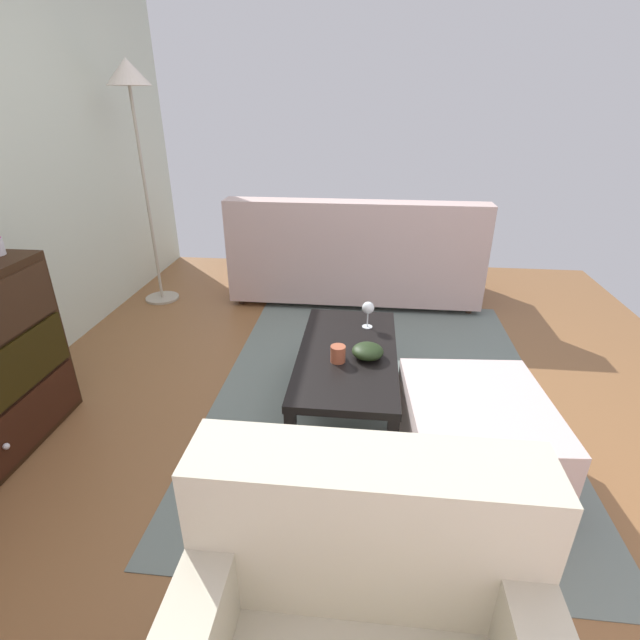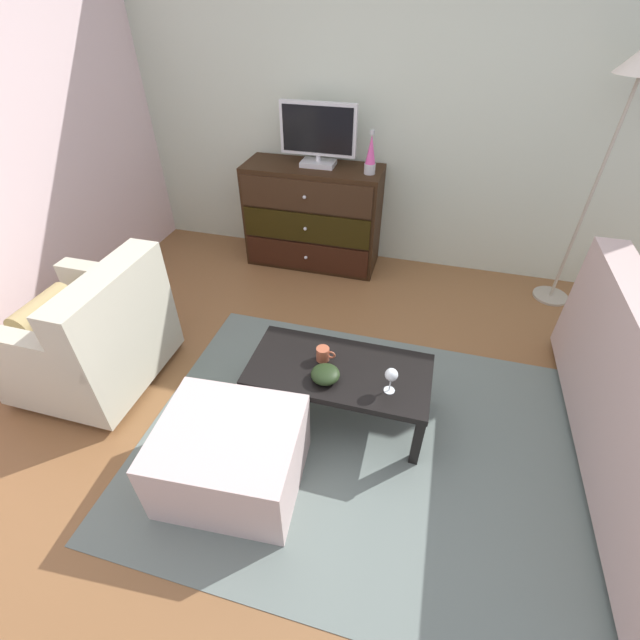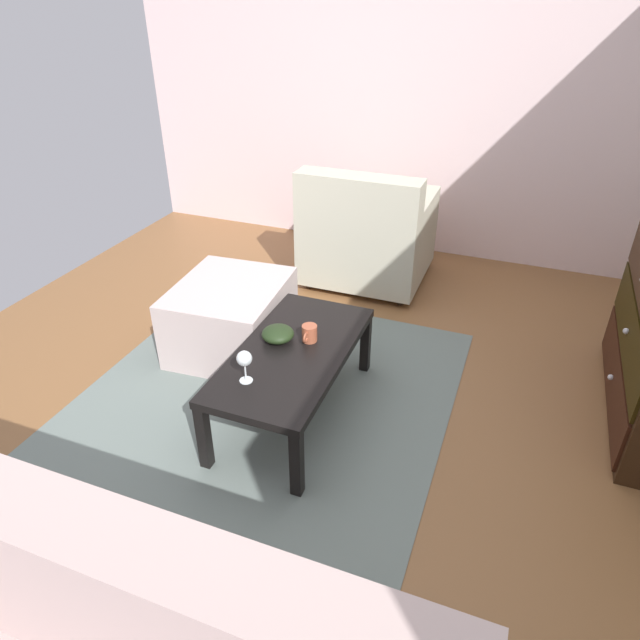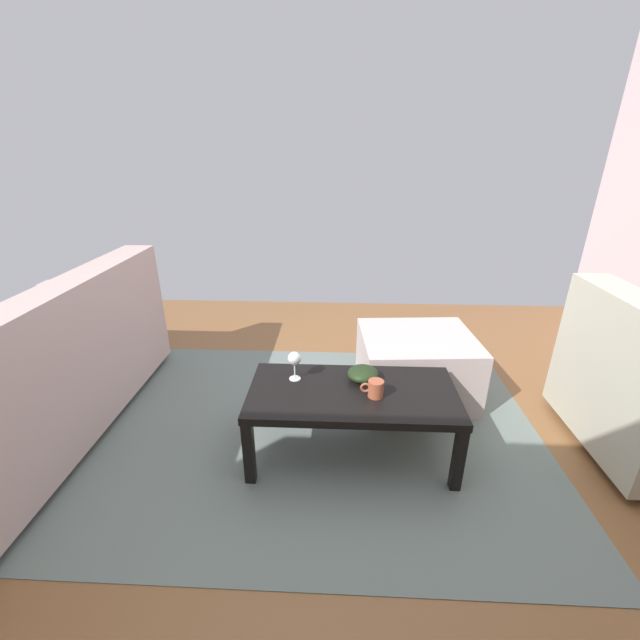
# 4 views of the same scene
# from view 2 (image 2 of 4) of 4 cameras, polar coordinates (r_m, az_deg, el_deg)

# --- Properties ---
(ground_plane) EXTENTS (5.22, 4.56, 0.05)m
(ground_plane) POSITION_cam_2_polar(r_m,az_deg,el_deg) (2.78, 2.99, -12.36)
(ground_plane) COLOR brown
(wall_accent_rear) EXTENTS (5.22, 0.12, 2.60)m
(wall_accent_rear) POSITION_cam_2_polar(r_m,az_deg,el_deg) (3.87, 11.18, 25.46)
(wall_accent_rear) COLOR beige
(wall_accent_rear) RESTS_ON ground_plane
(area_rug) EXTENTS (2.60, 1.90, 0.01)m
(area_rug) POSITION_cam_2_polar(r_m,az_deg,el_deg) (2.62, 6.44, -16.07)
(area_rug) COLOR slate
(area_rug) RESTS_ON ground_plane
(dresser) EXTENTS (1.18, 0.49, 0.91)m
(dresser) POSITION_cam_2_polar(r_m,az_deg,el_deg) (3.97, -0.95, 13.50)
(dresser) COLOR black
(dresser) RESTS_ON ground_plane
(tv) EXTENTS (0.62, 0.18, 0.49)m
(tv) POSITION_cam_2_polar(r_m,az_deg,el_deg) (3.74, -0.25, 23.47)
(tv) COLOR silver
(tv) RESTS_ON dresser
(lava_lamp) EXTENTS (0.09, 0.09, 0.33)m
(lava_lamp) POSITION_cam_2_polar(r_m,az_deg,el_deg) (3.62, 6.74, 20.90)
(lava_lamp) COLOR #B7B7BC
(lava_lamp) RESTS_ON dresser
(coffee_table) EXTENTS (1.04, 0.51, 0.39)m
(coffee_table) POSITION_cam_2_polar(r_m,az_deg,el_deg) (2.50, 2.53, -7.13)
(coffee_table) COLOR black
(coffee_table) RESTS_ON ground_plane
(wine_glass) EXTENTS (0.07, 0.07, 0.16)m
(wine_glass) POSITION_cam_2_polar(r_m,az_deg,el_deg) (2.29, 9.44, -7.26)
(wine_glass) COLOR silver
(wine_glass) RESTS_ON coffee_table
(mug) EXTENTS (0.11, 0.08, 0.08)m
(mug) POSITION_cam_2_polar(r_m,az_deg,el_deg) (2.49, 0.44, -4.53)
(mug) COLOR #A65337
(mug) RESTS_ON coffee_table
(bowl_decorative) EXTENTS (0.16, 0.16, 0.07)m
(bowl_decorative) POSITION_cam_2_polar(r_m,az_deg,el_deg) (2.38, 0.71, -7.20)
(bowl_decorative) COLOR black
(bowl_decorative) RESTS_ON coffee_table
(armchair) EXTENTS (0.80, 0.84, 0.86)m
(armchair) POSITION_cam_2_polar(r_m,az_deg,el_deg) (3.08, -27.98, -1.99)
(armchair) COLOR #332319
(armchair) RESTS_ON ground_plane
(ottoman) EXTENTS (0.74, 0.65, 0.42)m
(ottoman) POSITION_cam_2_polar(r_m,az_deg,el_deg) (2.36, -11.70, -17.24)
(ottoman) COLOR beige
(ottoman) RESTS_ON ground_plane
(standing_lamp) EXTENTS (0.32, 0.32, 1.85)m
(standing_lamp) POSITION_cam_2_polar(r_m,az_deg,el_deg) (3.62, 36.23, 23.47)
(standing_lamp) COLOR #A59E8C
(standing_lamp) RESTS_ON ground_plane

